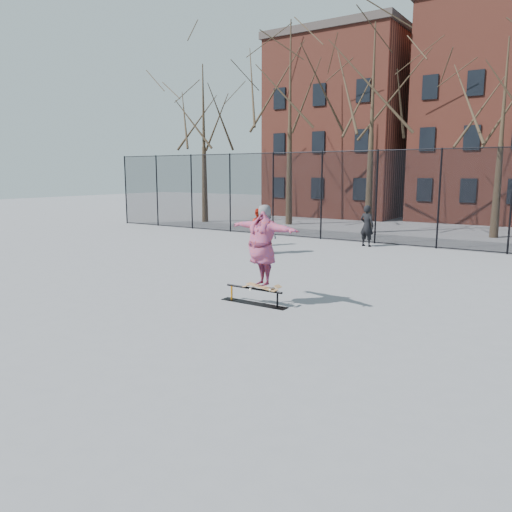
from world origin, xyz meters
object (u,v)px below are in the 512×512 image
Objects in this scene: skateboard at (262,287)px; bystander_grey at (265,229)px; skate_rail at (254,297)px; skater at (262,248)px; bystander_red at (258,227)px; bystander_black at (367,226)px.

bystander_grey reaches higher than skateboard.
skate_rail is 7.40m from bystander_grey.
skater is 7.49m from bystander_grey.
bystander_red is at bearing 123.08° from skate_rail.
skate_rail is 2.07× the size of skateboard.
skate_rail is 0.94× the size of bystander_grey.
skateboard is 0.45× the size of bystander_grey.
skater reaches higher than bystander_black.
bystander_grey reaches higher than bystander_black.
skate_rail is 1.02× the size of bystander_black.
skateboard is (0.23, 0.00, 0.28)m from skate_rail.
skate_rail is 9.49m from bystander_red.
bystander_red is (-3.89, -2.32, -0.08)m from bystander_black.
bystander_red is (-1.38, 1.62, -0.15)m from bystander_grey.
bystander_grey is 4.67m from bystander_black.
bystander_black is at bearing -118.36° from bystander_grey.
skate_rail is at bearing 125.06° from bystander_grey.
skateboard is at bearing 102.25° from bystander_red.
skateboard is at bearing 0.00° from skate_rail.
bystander_red is at bearing 137.05° from skater.
bystander_black is (-1.50, 10.26, -0.48)m from skater.
skate_rail is 10.36m from bystander_black.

